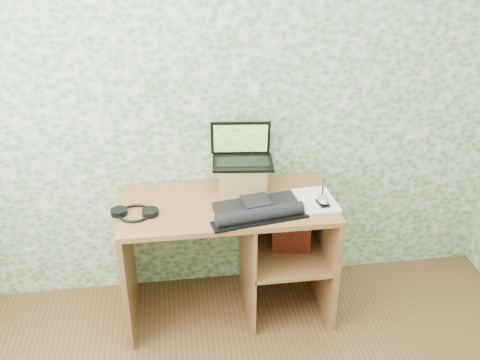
{
  "coord_description": "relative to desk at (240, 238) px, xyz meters",
  "views": [
    {
      "loc": [
        -0.28,
        -1.16,
        2.24
      ],
      "look_at": [
        0.07,
        1.39,
        0.91
      ],
      "focal_mm": 40.0,
      "sensor_mm": 36.0,
      "label": 1
    }
  ],
  "objects": [
    {
      "name": "wall_back",
      "position": [
        -0.08,
        0.28,
        0.82
      ],
      "size": [
        3.5,
        0.0,
        3.5
      ],
      "primitive_type": "plane",
      "rotation": [
        1.57,
        0.0,
        0.0
      ],
      "color": "white",
      "rests_on": "ground"
    },
    {
      "name": "desk",
      "position": [
        0.0,
        0.0,
        0.0
      ],
      "size": [
        1.2,
        0.6,
        0.75
      ],
      "color": "brown",
      "rests_on": "floor"
    },
    {
      "name": "riser",
      "position": [
        0.03,
        0.12,
        0.35
      ],
      "size": [
        0.3,
        0.26,
        0.16
      ],
      "primitive_type": "cube",
      "rotation": [
        0.0,
        0.0,
        -0.11
      ],
      "color": "olive",
      "rests_on": "desk"
    },
    {
      "name": "laptop",
      "position": [
        0.03,
        0.15,
        0.49
      ],
      "size": [
        0.37,
        0.28,
        0.23
      ],
      "rotation": [
        0.0,
        0.0,
        -0.11
      ],
      "color": "black",
      "rests_on": "riser"
    },
    {
      "name": "keyboard",
      "position": [
        0.07,
        -0.18,
        0.29
      ],
      "size": [
        0.53,
        0.34,
        0.07
      ],
      "rotation": [
        0.0,
        0.0,
        0.17
      ],
      "color": "black",
      "rests_on": "desk"
    },
    {
      "name": "headphones",
      "position": [
        -0.59,
        -0.1,
        0.28
      ],
      "size": [
        0.26,
        0.21,
        0.03
      ],
      "rotation": [
        0.0,
        0.0,
        -0.17
      ],
      "color": "black",
      "rests_on": "desk"
    },
    {
      "name": "notepad",
      "position": [
        0.42,
        -0.09,
        0.28
      ],
      "size": [
        0.22,
        0.3,
        0.01
      ],
      "primitive_type": "cube",
      "rotation": [
        0.0,
        0.0,
        0.06
      ],
      "color": "white",
      "rests_on": "desk"
    },
    {
      "name": "mouse",
      "position": [
        0.45,
        -0.14,
        0.3
      ],
      "size": [
        0.07,
        0.11,
        0.03
      ],
      "primitive_type": "ellipsoid",
      "rotation": [
        0.0,
        0.0,
        0.14
      ],
      "color": "silver",
      "rests_on": "notepad"
    },
    {
      "name": "pen",
      "position": [
        0.48,
        0.0,
        0.29
      ],
      "size": [
        0.05,
        0.13,
        0.01
      ],
      "primitive_type": "cylinder",
      "rotation": [
        1.57,
        0.0,
        -0.31
      ],
      "color": "black",
      "rests_on": "notepad"
    },
    {
      "name": "red_box",
      "position": [
        0.3,
        -0.03,
        0.04
      ],
      "size": [
        0.24,
        0.12,
        0.27
      ],
      "primitive_type": "cube",
      "rotation": [
        0.0,
        0.0,
        -0.2
      ],
      "color": "#98230D",
      "rests_on": "desk"
    }
  ]
}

